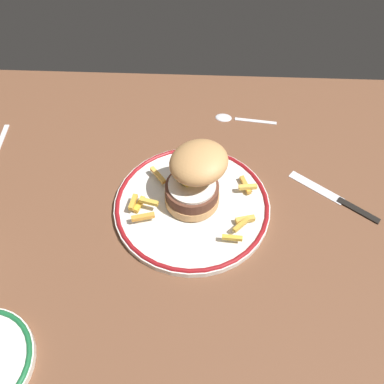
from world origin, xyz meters
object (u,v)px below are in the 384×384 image
object	(u,v)px
knife	(341,200)
spoon	(230,117)
burger	(195,177)
dinner_plate	(192,205)

from	to	relation	value
knife	spoon	distance (cm)	29.46
burger	dinner_plate	bearing A→B (deg)	-113.77
dinner_plate	spoon	size ratio (longest dim) A/B	2.09
burger	knife	size ratio (longest dim) A/B	0.78
spoon	knife	bearing A→B (deg)	-47.56
dinner_plate	knife	xyz separation A→B (cm)	(27.18, 2.70, -0.58)
burger	knife	world-z (taller)	burger
burger	knife	bearing A→B (deg)	3.23
knife	spoon	bearing A→B (deg)	132.44
spoon	burger	bearing A→B (deg)	-106.25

